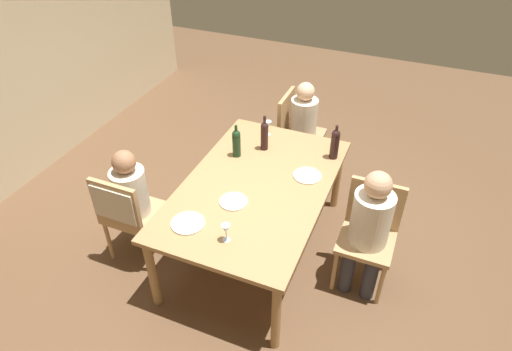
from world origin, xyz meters
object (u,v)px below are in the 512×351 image
Objects in this scene: wine_glass_near_left at (226,229)px; wine_glass_centre at (268,125)px; dining_table at (256,192)px; chair_far_left at (124,210)px; person_man_guest at (369,225)px; wine_bottle_tall_green at (236,142)px; dinner_plate_host at (233,202)px; chair_near at (370,228)px; dinner_plate_guest_right at (188,223)px; person_man_bearded at (306,123)px; dinner_plate_guest_left at (307,176)px; person_woman_host at (133,195)px; wine_bottle_dark_red at (335,143)px; wine_bottle_short_olive at (264,135)px; chair_right_end at (295,129)px.

wine_glass_centre is at bearing 9.52° from wine_glass_near_left.
chair_far_left is (-0.55, 0.97, -0.08)m from dining_table.
person_man_guest is 1.36m from wine_bottle_tall_green.
person_man_guest is at bearing -54.91° from wine_glass_near_left.
dinner_plate_host is at bearing 17.36° from chair_far_left.
chair_near is 3.57× the size of dinner_plate_guest_right.
person_man_bearded is 3.45× the size of wine_bottle_tall_green.
dinner_plate_guest_right is at bearing -178.01° from wine_bottle_tall_green.
dining_table is 0.51m from wine_bottle_tall_green.
chair_far_left reaches higher than dinner_plate_guest_left.
dining_table is 1.72× the size of person_woman_host.
wine_glass_near_left is 0.36m from dinner_plate_guest_right.
chair_near is at bearing 14.11° from person_woman_host.
dining_table is 1.11m from chair_far_left.
person_man_guest is 4.75× the size of dinner_plate_guest_left.
wine_bottle_tall_green is 0.46m from wine_glass_centre.
wine_bottle_tall_green is at bearing 85.33° from dinner_plate_guest_left.
wine_bottle_dark_red reaches higher than dinner_plate_host.
wine_bottle_short_olive reaches higher than chair_far_left.
wine_bottle_dark_red reaches higher than dinner_plate_guest_right.
wine_bottle_short_olive is (0.20, -0.19, 0.01)m from wine_bottle_tall_green.
person_woman_host is 7.38× the size of wine_glass_near_left.
wine_bottle_short_olive is 0.25m from wine_glass_centre.
wine_glass_centre is (0.80, 1.16, 0.19)m from person_man_guest.
person_man_guest is at bearing 90.00° from chair_near.
chair_right_end is 1.16m from dinner_plate_guest_left.
wine_bottle_dark_red reaches higher than chair_near.
wine_bottle_dark_red reaches higher than wine_bottle_tall_green.
wine_glass_near_left is (-1.21, -0.18, -0.04)m from wine_bottle_short_olive.
person_man_bearded is at bearing -55.10° from person_man_guest.
person_man_guest is (-1.35, -0.94, 0.03)m from person_man_bearded.
wine_glass_near_left is (-0.27, -1.01, 0.22)m from person_woman_host.
wine_glass_near_left is at bearing -159.55° from wine_bottle_tall_green.
dinner_plate_host is at bearing 163.22° from dining_table.
dinner_plate_host is at bearing 141.16° from dinner_plate_guest_left.
wine_glass_centre is (1.45, 0.24, 0.00)m from wine_glass_near_left.
wine_glass_near_left is at bearing -170.48° from wine_glass_centre.
dinner_plate_host is at bearing 13.19° from person_man_guest.
wine_bottle_dark_red is (1.04, -1.46, 0.26)m from person_woman_host.
dinner_plate_host is (-1.05, -0.11, -0.10)m from wine_glass_centre.
chair_far_left is at bearing 83.05° from wine_glass_near_left.
chair_far_left and chair_near have the same top height.
dinner_plate_host is (-0.25, 1.05, 0.09)m from person_man_guest.
wine_bottle_short_olive is at bearing 52.54° from chair_far_left.
person_man_bearded reaches higher than dining_table.
dinner_plate_guest_right is (-1.40, 0.10, -0.10)m from wine_glass_centre.
wine_bottle_dark_red is 0.70m from wine_glass_centre.
chair_far_left is at bearing 83.11° from dinner_plate_guest_right.
person_man_guest is at bearing -116.66° from dinner_plate_guest_left.
person_woman_host is at bearing 14.11° from chair_near.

